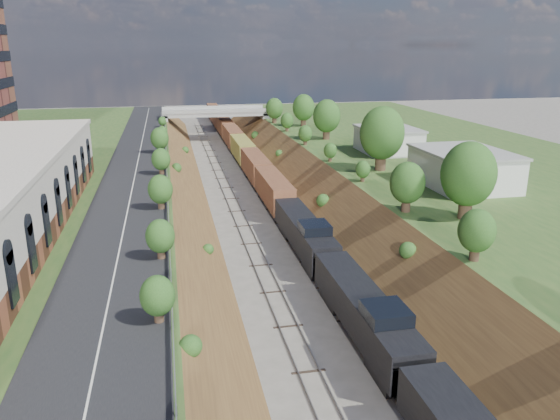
# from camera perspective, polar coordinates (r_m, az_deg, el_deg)

# --- Properties ---
(platform_right) EXTENTS (44.00, 180.00, 5.00)m
(platform_right) POSITION_cam_1_polar(r_m,az_deg,el_deg) (81.74, 21.32, 2.39)
(platform_right) COLOR #2F5322
(platform_right) RESTS_ON ground
(embankment_left) EXTENTS (10.00, 180.00, 10.00)m
(embankment_left) POSITION_cam_1_polar(r_m,az_deg,el_deg) (69.58, -11.10, -1.29)
(embankment_left) COLOR brown
(embankment_left) RESTS_ON ground
(embankment_right) EXTENTS (10.00, 180.00, 10.00)m
(embankment_right) POSITION_cam_1_polar(r_m,az_deg,el_deg) (72.99, 6.41, -0.21)
(embankment_right) COLOR brown
(embankment_right) RESTS_ON ground
(rail_left_track) EXTENTS (1.58, 180.00, 0.18)m
(rail_left_track) POSITION_cam_1_polar(r_m,az_deg,el_deg) (70.06, -4.23, -0.81)
(rail_left_track) COLOR gray
(rail_left_track) RESTS_ON ground
(rail_right_track) EXTENTS (1.58, 180.00, 0.18)m
(rail_right_track) POSITION_cam_1_polar(r_m,az_deg,el_deg) (70.88, -0.06, -0.55)
(rail_right_track) COLOR gray
(rail_right_track) RESTS_ON ground
(road) EXTENTS (8.00, 180.00, 0.10)m
(road) POSITION_cam_1_polar(r_m,az_deg,el_deg) (68.35, -15.11, 2.52)
(road) COLOR black
(road) RESTS_ON platform_left
(guardrail) EXTENTS (0.10, 171.00, 0.70)m
(guardrail) POSITION_cam_1_polar(r_m,az_deg,el_deg) (67.89, -11.70, 3.09)
(guardrail) COLOR #99999E
(guardrail) RESTS_ON platform_left
(overpass) EXTENTS (24.50, 8.30, 7.40)m
(overpass) POSITION_cam_1_polar(r_m,az_deg,el_deg) (129.75, -6.82, 9.49)
(overpass) COLOR gray
(overpass) RESTS_ON ground
(white_building_near) EXTENTS (9.00, 12.00, 4.00)m
(white_building_near) POSITION_cam_1_polar(r_m,az_deg,el_deg) (69.21, 18.59, 4.05)
(white_building_near) COLOR silver
(white_building_near) RESTS_ON platform_right
(white_building_far) EXTENTS (8.00, 10.00, 3.60)m
(white_building_far) POSITION_cam_1_polar(r_m,az_deg,el_deg) (88.36, 11.22, 7.10)
(white_building_far) COLOR silver
(white_building_far) RESTS_ON platform_right
(tree_right_large) EXTENTS (5.25, 5.25, 7.61)m
(tree_right_large) POSITION_cam_1_polar(r_m,az_deg,el_deg) (55.38, 19.10, 3.50)
(tree_right_large) COLOR #473323
(tree_right_large) RESTS_ON platform_right
(tree_left_crest) EXTENTS (2.45, 2.45, 3.55)m
(tree_left_crest) POSITION_cam_1_polar(r_m,az_deg,el_deg) (29.87, -11.98, -12.04)
(tree_left_crest) COLOR #473323
(tree_left_crest) RESTS_ON platform_left
(freight_train) EXTENTS (2.87, 162.31, 4.55)m
(freight_train) POSITION_cam_1_polar(r_m,az_deg,el_deg) (95.20, -3.25, 5.45)
(freight_train) COLOR black
(freight_train) RESTS_ON ground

